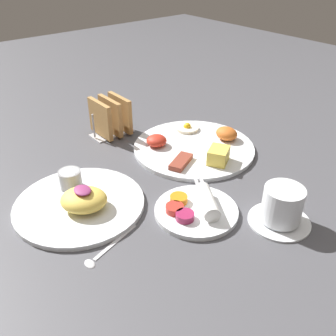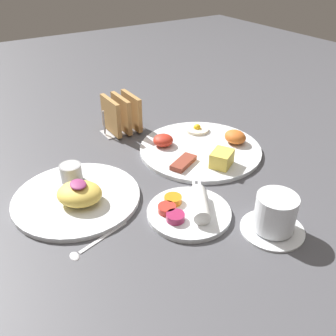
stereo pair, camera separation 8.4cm
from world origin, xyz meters
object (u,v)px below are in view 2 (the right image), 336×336
(plate_condiments, at_px, (189,210))
(plate_foreground, at_px, (77,194))
(plate_breakfast, at_px, (202,148))
(toast_rack, at_px, (122,115))
(coffee_cup, at_px, (275,215))

(plate_condiments, xyz_separation_m, plate_foreground, (-0.17, -0.17, 0.00))
(plate_breakfast, distance_m, toast_rack, 0.25)
(toast_rack, bearing_deg, plate_foreground, -43.34)
(plate_breakfast, bearing_deg, coffee_cup, -12.79)
(plate_condiments, bearing_deg, plate_breakfast, 137.49)
(plate_breakfast, bearing_deg, plate_condiments, -42.51)
(toast_rack, bearing_deg, plate_breakfast, 28.36)
(plate_condiments, relative_size, coffee_cup, 1.39)
(coffee_cup, bearing_deg, plate_condiments, -139.61)
(coffee_cup, bearing_deg, plate_foreground, -136.72)
(plate_breakfast, xyz_separation_m, plate_foreground, (0.03, -0.34, 0.00))
(plate_foreground, height_order, toast_rack, toast_rack)
(plate_condiments, relative_size, plate_foreground, 0.63)
(plate_condiments, height_order, coffee_cup, coffee_cup)
(plate_condiments, relative_size, toast_rack, 1.44)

